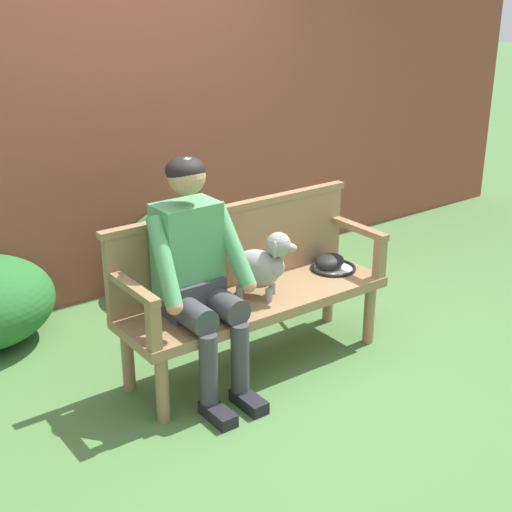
{
  "coord_description": "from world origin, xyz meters",
  "views": [
    {
      "loc": [
        -2.26,
        -3.08,
        2.19
      ],
      "look_at": [
        0.0,
        0.0,
        0.7
      ],
      "focal_mm": 50.88,
      "sensor_mm": 36.0,
      "label": 1
    }
  ],
  "objects_px": {
    "dog_on_bench": "(262,265)",
    "garden_bench": "(256,305)",
    "person_seated": "(196,269)",
    "tennis_racket": "(331,266)",
    "baseball_glove": "(330,261)"
  },
  "relations": [
    {
      "from": "person_seated",
      "to": "tennis_racket",
      "type": "relative_size",
      "value": 2.26
    },
    {
      "from": "tennis_racket",
      "to": "baseball_glove",
      "type": "height_order",
      "value": "baseball_glove"
    },
    {
      "from": "person_seated",
      "to": "garden_bench",
      "type": "bearing_deg",
      "value": 1.85
    },
    {
      "from": "dog_on_bench",
      "to": "tennis_racket",
      "type": "bearing_deg",
      "value": 8.67
    },
    {
      "from": "person_seated",
      "to": "dog_on_bench",
      "type": "relative_size",
      "value": 3.3
    },
    {
      "from": "dog_on_bench",
      "to": "garden_bench",
      "type": "bearing_deg",
      "value": 134.6
    },
    {
      "from": "person_seated",
      "to": "tennis_racket",
      "type": "height_order",
      "value": "person_seated"
    },
    {
      "from": "baseball_glove",
      "to": "garden_bench",
      "type": "bearing_deg",
      "value": 169.57
    },
    {
      "from": "baseball_glove",
      "to": "person_seated",
      "type": "bearing_deg",
      "value": 167.76
    },
    {
      "from": "person_seated",
      "to": "dog_on_bench",
      "type": "height_order",
      "value": "person_seated"
    },
    {
      "from": "person_seated",
      "to": "dog_on_bench",
      "type": "distance_m",
      "value": 0.44
    },
    {
      "from": "tennis_racket",
      "to": "garden_bench",
      "type": "bearing_deg",
      "value": -173.76
    },
    {
      "from": "dog_on_bench",
      "to": "baseball_glove",
      "type": "bearing_deg",
      "value": 8.99
    },
    {
      "from": "garden_bench",
      "to": "person_seated",
      "type": "xyz_separation_m",
      "value": [
        -0.41,
        -0.01,
        0.33
      ]
    },
    {
      "from": "garden_bench",
      "to": "baseball_glove",
      "type": "relative_size",
      "value": 7.47
    }
  ]
}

